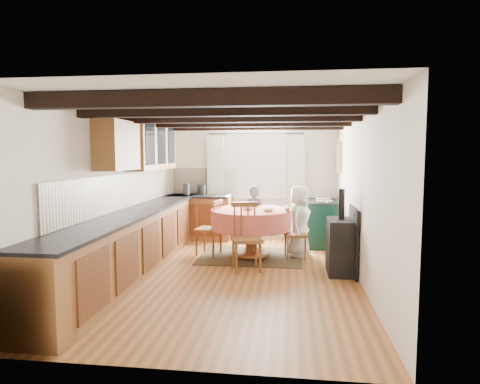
# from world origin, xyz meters

# --- Properties ---
(floor) EXTENTS (3.60, 5.50, 0.00)m
(floor) POSITION_xyz_m (0.00, 0.00, 0.00)
(floor) COLOR #AD5F2D
(floor) RESTS_ON ground
(ceiling) EXTENTS (3.60, 5.50, 0.00)m
(ceiling) POSITION_xyz_m (0.00, 0.00, 2.40)
(ceiling) COLOR white
(ceiling) RESTS_ON ground
(wall_back) EXTENTS (3.60, 0.00, 2.40)m
(wall_back) POSITION_xyz_m (0.00, 2.75, 1.20)
(wall_back) COLOR silver
(wall_back) RESTS_ON ground
(wall_front) EXTENTS (3.60, 0.00, 2.40)m
(wall_front) POSITION_xyz_m (0.00, -2.75, 1.20)
(wall_front) COLOR silver
(wall_front) RESTS_ON ground
(wall_left) EXTENTS (0.00, 5.50, 2.40)m
(wall_left) POSITION_xyz_m (-1.80, 0.00, 1.20)
(wall_left) COLOR silver
(wall_left) RESTS_ON ground
(wall_right) EXTENTS (0.00, 5.50, 2.40)m
(wall_right) POSITION_xyz_m (1.80, 0.00, 1.20)
(wall_right) COLOR silver
(wall_right) RESTS_ON ground
(beam_a) EXTENTS (3.60, 0.16, 0.16)m
(beam_a) POSITION_xyz_m (0.00, -2.00, 2.31)
(beam_a) COLOR black
(beam_a) RESTS_ON ceiling
(beam_b) EXTENTS (3.60, 0.16, 0.16)m
(beam_b) POSITION_xyz_m (0.00, -1.00, 2.31)
(beam_b) COLOR black
(beam_b) RESTS_ON ceiling
(beam_c) EXTENTS (3.60, 0.16, 0.16)m
(beam_c) POSITION_xyz_m (0.00, 0.00, 2.31)
(beam_c) COLOR black
(beam_c) RESTS_ON ceiling
(beam_d) EXTENTS (3.60, 0.16, 0.16)m
(beam_d) POSITION_xyz_m (0.00, 1.00, 2.31)
(beam_d) COLOR black
(beam_d) RESTS_ON ceiling
(beam_e) EXTENTS (3.60, 0.16, 0.16)m
(beam_e) POSITION_xyz_m (0.00, 2.00, 2.31)
(beam_e) COLOR black
(beam_e) RESTS_ON ceiling
(splash_left) EXTENTS (0.02, 4.50, 0.55)m
(splash_left) POSITION_xyz_m (-1.78, 0.30, 1.20)
(splash_left) COLOR beige
(splash_left) RESTS_ON wall_left
(splash_back) EXTENTS (1.40, 0.02, 0.55)m
(splash_back) POSITION_xyz_m (-1.00, 2.73, 1.20)
(splash_back) COLOR beige
(splash_back) RESTS_ON wall_back
(base_cabinet_left) EXTENTS (0.60, 5.30, 0.88)m
(base_cabinet_left) POSITION_xyz_m (-1.50, 0.00, 0.44)
(base_cabinet_left) COLOR brown
(base_cabinet_left) RESTS_ON floor
(base_cabinet_back) EXTENTS (1.30, 0.60, 0.88)m
(base_cabinet_back) POSITION_xyz_m (-1.05, 2.45, 0.44)
(base_cabinet_back) COLOR brown
(base_cabinet_back) RESTS_ON floor
(worktop_left) EXTENTS (0.64, 5.30, 0.04)m
(worktop_left) POSITION_xyz_m (-1.48, 0.00, 0.90)
(worktop_left) COLOR black
(worktop_left) RESTS_ON base_cabinet_left
(worktop_back) EXTENTS (1.30, 0.64, 0.04)m
(worktop_back) POSITION_xyz_m (-1.05, 2.43, 0.90)
(worktop_back) COLOR black
(worktop_back) RESTS_ON base_cabinet_back
(wall_cabinet_glass) EXTENTS (0.34, 1.80, 0.90)m
(wall_cabinet_glass) POSITION_xyz_m (-1.63, 1.20, 1.95)
(wall_cabinet_glass) COLOR brown
(wall_cabinet_glass) RESTS_ON wall_left
(wall_cabinet_solid) EXTENTS (0.34, 0.90, 0.70)m
(wall_cabinet_solid) POSITION_xyz_m (-1.63, -0.30, 1.90)
(wall_cabinet_solid) COLOR brown
(wall_cabinet_solid) RESTS_ON wall_left
(window_frame) EXTENTS (1.34, 0.03, 1.54)m
(window_frame) POSITION_xyz_m (0.10, 2.73, 1.60)
(window_frame) COLOR white
(window_frame) RESTS_ON wall_back
(window_pane) EXTENTS (1.20, 0.01, 1.40)m
(window_pane) POSITION_xyz_m (0.10, 2.74, 1.60)
(window_pane) COLOR white
(window_pane) RESTS_ON wall_back
(curtain_left) EXTENTS (0.35, 0.10, 2.10)m
(curtain_left) POSITION_xyz_m (-0.75, 2.65, 1.10)
(curtain_left) COLOR beige
(curtain_left) RESTS_ON wall_back
(curtain_right) EXTENTS (0.35, 0.10, 2.10)m
(curtain_right) POSITION_xyz_m (0.95, 2.65, 1.10)
(curtain_right) COLOR beige
(curtain_right) RESTS_ON wall_back
(curtain_rod) EXTENTS (2.00, 0.03, 0.03)m
(curtain_rod) POSITION_xyz_m (0.10, 2.65, 2.20)
(curtain_rod) COLOR black
(curtain_rod) RESTS_ON wall_back
(wall_picture) EXTENTS (0.04, 0.50, 0.60)m
(wall_picture) POSITION_xyz_m (1.77, 2.30, 1.70)
(wall_picture) COLOR gold
(wall_picture) RESTS_ON wall_right
(wall_plate) EXTENTS (0.30, 0.02, 0.30)m
(wall_plate) POSITION_xyz_m (1.05, 2.72, 1.70)
(wall_plate) COLOR silver
(wall_plate) RESTS_ON wall_back
(rug) EXTENTS (1.75, 1.36, 0.01)m
(rug) POSITION_xyz_m (0.16, 1.05, 0.01)
(rug) COLOR black
(rug) RESTS_ON floor
(dining_table) EXTENTS (1.37, 1.37, 0.83)m
(dining_table) POSITION_xyz_m (0.16, 1.05, 0.41)
(dining_table) COLOR #D0563E
(dining_table) RESTS_ON floor
(chair_near) EXTENTS (0.56, 0.57, 1.04)m
(chair_near) POSITION_xyz_m (0.17, 0.20, 0.52)
(chair_near) COLOR #945823
(chair_near) RESTS_ON floor
(chair_left) EXTENTS (0.52, 0.51, 0.98)m
(chair_left) POSITION_xyz_m (-0.60, 1.11, 0.49)
(chair_left) COLOR #945823
(chair_left) RESTS_ON floor
(chair_right) EXTENTS (0.45, 0.44, 0.90)m
(chair_right) POSITION_xyz_m (0.92, 1.00, 0.45)
(chair_right) COLOR #945823
(chair_right) RESTS_ON floor
(aga_range) EXTENTS (0.63, 0.97, 0.89)m
(aga_range) POSITION_xyz_m (1.47, 2.12, 0.45)
(aga_range) COLOR black
(aga_range) RESTS_ON floor
(cast_iron_stove) EXTENTS (0.38, 0.63, 1.27)m
(cast_iron_stove) POSITION_xyz_m (1.58, 0.22, 0.63)
(cast_iron_stove) COLOR black
(cast_iron_stove) RESTS_ON floor
(child_far) EXTENTS (0.48, 0.35, 1.20)m
(child_far) POSITION_xyz_m (0.15, 1.73, 0.60)
(child_far) COLOR #4A565F
(child_far) RESTS_ON floor
(child_right) EXTENTS (0.56, 0.70, 1.24)m
(child_right) POSITION_xyz_m (0.99, 1.19, 0.62)
(child_right) COLOR silver
(child_right) RESTS_ON floor
(bowl_a) EXTENTS (0.23, 0.23, 0.05)m
(bowl_a) POSITION_xyz_m (0.47, 0.85, 0.85)
(bowl_a) COLOR silver
(bowl_a) RESTS_ON dining_table
(bowl_b) EXTENTS (0.22, 0.22, 0.06)m
(bowl_b) POSITION_xyz_m (0.12, 0.99, 0.86)
(bowl_b) COLOR silver
(bowl_b) RESTS_ON dining_table
(cup) EXTENTS (0.11, 0.11, 0.08)m
(cup) POSITION_xyz_m (0.21, 1.46, 0.87)
(cup) COLOR silver
(cup) RESTS_ON dining_table
(canister_tall) EXTENTS (0.14, 0.14, 0.25)m
(canister_tall) POSITION_xyz_m (-1.32, 2.39, 1.04)
(canister_tall) COLOR #262628
(canister_tall) RESTS_ON worktop_back
(canister_wide) EXTENTS (0.19, 0.19, 0.21)m
(canister_wide) POSITION_xyz_m (-1.03, 2.56, 1.03)
(canister_wide) COLOR #262628
(canister_wide) RESTS_ON worktop_back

